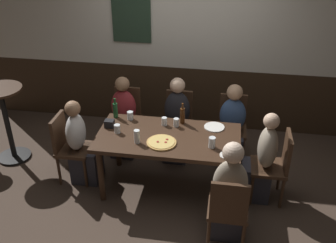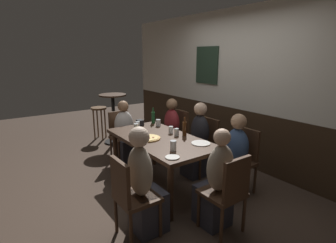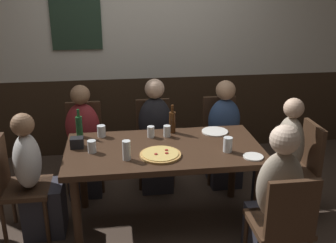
% 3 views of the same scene
% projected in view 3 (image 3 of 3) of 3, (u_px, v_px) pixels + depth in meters
% --- Properties ---
extents(ground_plane, '(12.00, 12.00, 0.00)m').
position_uv_depth(ground_plane, '(164.00, 221.00, 3.64)').
color(ground_plane, '#423328').
extents(wall_back, '(6.40, 0.13, 2.60)m').
position_uv_depth(wall_back, '(146.00, 48.00, 4.73)').
color(wall_back, '#332316').
rests_on(wall_back, ground_plane).
extents(dining_table, '(1.66, 0.87, 0.74)m').
position_uv_depth(dining_table, '(164.00, 156.00, 3.42)').
color(dining_table, '#382316').
rests_on(dining_table, ground_plane).
extents(chair_right_far, '(0.40, 0.40, 0.88)m').
position_uv_depth(chair_right_far, '(220.00, 133.00, 4.35)').
color(chair_right_far, '#422B1C').
rests_on(chair_right_far, ground_plane).
extents(chair_mid_far, '(0.40, 0.40, 0.88)m').
position_uv_depth(chair_mid_far, '(154.00, 136.00, 4.26)').
color(chair_mid_far, '#422B1C').
rests_on(chair_mid_far, ground_plane).
extents(chair_head_west, '(0.40, 0.40, 0.88)m').
position_uv_depth(chair_head_west, '(16.00, 182.00, 3.31)').
color(chair_head_west, '#422B1C').
rests_on(chair_head_west, ground_plane).
extents(chair_right_near, '(0.40, 0.40, 0.88)m').
position_uv_depth(chair_right_near, '(283.00, 222.00, 2.77)').
color(chair_right_near, '#422B1C').
rests_on(chair_right_near, ground_plane).
extents(chair_head_east, '(0.40, 0.40, 0.88)m').
position_uv_depth(chair_head_east, '(299.00, 164.00, 3.63)').
color(chair_head_east, '#422B1C').
rests_on(chair_head_east, ground_plane).
extents(chair_left_far, '(0.40, 0.40, 0.88)m').
position_uv_depth(chair_left_far, '(85.00, 140.00, 4.17)').
color(chair_left_far, '#422B1C').
rests_on(chair_left_far, ground_plane).
extents(person_right_far, '(0.34, 0.37, 1.11)m').
position_uv_depth(person_right_far, '(224.00, 141.00, 4.21)').
color(person_right_far, '#2D2D38').
rests_on(person_right_far, ground_plane).
extents(person_mid_far, '(0.34, 0.37, 1.16)m').
position_uv_depth(person_mid_far, '(156.00, 143.00, 4.11)').
color(person_mid_far, '#2D2D38').
rests_on(person_mid_far, ground_plane).
extents(person_head_west, '(0.37, 0.34, 1.10)m').
position_uv_depth(person_head_west, '(37.00, 185.00, 3.35)').
color(person_head_west, '#2D2D38').
rests_on(person_head_west, ground_plane).
extents(person_right_near, '(0.34, 0.37, 1.18)m').
position_uv_depth(person_right_near, '(274.00, 209.00, 2.92)').
color(person_right_near, '#2D2D38').
rests_on(person_right_near, ground_plane).
extents(person_head_east, '(0.37, 0.34, 1.13)m').
position_uv_depth(person_head_east, '(282.00, 168.00, 3.62)').
color(person_head_east, '#2D2D38').
rests_on(person_head_east, ground_plane).
extents(person_left_far, '(0.34, 0.37, 1.12)m').
position_uv_depth(person_left_far, '(84.00, 148.00, 4.03)').
color(person_left_far, '#2D2D38').
rests_on(person_left_far, ground_plane).
extents(pizza, '(0.34, 0.34, 0.03)m').
position_uv_depth(pizza, '(160.00, 155.00, 3.22)').
color(pizza, tan).
rests_on(pizza, dining_table).
extents(tumbler_short, '(0.06, 0.06, 0.10)m').
position_uv_depth(tumbler_short, '(151.00, 132.00, 3.59)').
color(tumbler_short, silver).
rests_on(tumbler_short, dining_table).
extents(beer_glass_half, '(0.08, 0.08, 0.11)m').
position_uv_depth(beer_glass_half, '(101.00, 132.00, 3.60)').
color(beer_glass_half, silver).
rests_on(beer_glass_half, dining_table).
extents(highball_clear, '(0.06, 0.06, 0.10)m').
position_uv_depth(highball_clear, '(167.00, 132.00, 3.60)').
color(highball_clear, silver).
rests_on(highball_clear, dining_table).
extents(pint_glass_stout, '(0.08, 0.08, 0.12)m').
position_uv_depth(pint_glass_stout, '(228.00, 146.00, 3.29)').
color(pint_glass_stout, silver).
rests_on(pint_glass_stout, dining_table).
extents(pint_glass_amber, '(0.07, 0.07, 0.10)m').
position_uv_depth(pint_glass_amber, '(92.00, 147.00, 3.28)').
color(pint_glass_amber, silver).
rests_on(pint_glass_amber, dining_table).
extents(pint_glass_pale, '(0.07, 0.07, 0.16)m').
position_uv_depth(pint_glass_pale, '(127.00, 151.00, 3.14)').
color(pint_glass_pale, silver).
rests_on(pint_glass_pale, dining_table).
extents(beer_bottle_green, '(0.06, 0.06, 0.26)m').
position_uv_depth(beer_bottle_green, '(79.00, 126.00, 3.58)').
color(beer_bottle_green, '#194723').
rests_on(beer_bottle_green, dining_table).
extents(beer_bottle_brown, '(0.06, 0.06, 0.27)m').
position_uv_depth(beer_bottle_brown, '(172.00, 122.00, 3.67)').
color(beer_bottle_brown, '#42230F').
rests_on(beer_bottle_brown, dining_table).
extents(plate_white_large, '(0.24, 0.24, 0.01)m').
position_uv_depth(plate_white_large, '(215.00, 132.00, 3.71)').
color(plate_white_large, white).
rests_on(plate_white_large, dining_table).
extents(plate_white_small, '(0.16, 0.16, 0.01)m').
position_uv_depth(plate_white_small, '(253.00, 157.00, 3.20)').
color(plate_white_small, white).
rests_on(plate_white_small, dining_table).
extents(condiment_caddy, '(0.11, 0.09, 0.09)m').
position_uv_depth(condiment_caddy, '(77.00, 143.00, 3.37)').
color(condiment_caddy, black).
rests_on(condiment_caddy, dining_table).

